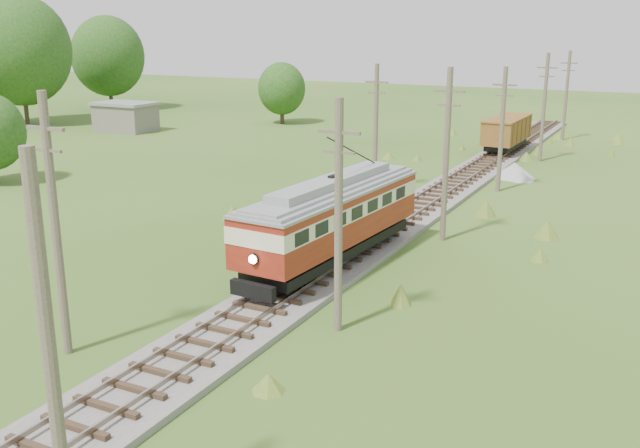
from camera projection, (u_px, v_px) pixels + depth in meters
The scene contains 16 objects.
railbed_main at pixel (405, 217), 41.71m from camera, with size 3.60×96.00×0.57m.
streetcar at pixel (333, 213), 32.70m from camera, with size 3.75×12.59×5.70m.
gondola at pixel (507, 131), 62.88m from camera, with size 2.77×8.08×2.67m.
gravel_pile at pixel (516, 171), 53.09m from camera, with size 3.18×3.38×1.16m.
utility_pole_r_1 at pixel (50, 362), 14.34m from camera, with size 0.30×0.30×8.80m.
utility_pole_r_2 at pixel (339, 215), 25.40m from camera, with size 1.60×0.30×8.60m.
utility_pole_r_3 at pixel (446, 154), 36.54m from camera, with size 1.60×0.30×9.00m.
utility_pole_r_4 at pixel (502, 128), 47.86m from camera, with size 1.60×0.30×8.40m.
utility_pole_r_5 at pixel (544, 106), 58.77m from camera, with size 1.60×0.30×8.90m.
utility_pole_r_6 at pixel (566, 95), 70.04m from camera, with size 1.60×0.30×8.70m.
utility_pole_l_a at pixel (55, 224), 23.49m from camera, with size 1.60×0.30×9.00m.
utility_pole_l_b at pixel (376, 127), 47.70m from camera, with size 1.60×0.30×8.60m.
tree_left_4 at pixel (20, 50), 80.38m from camera, with size 11.34×11.34×14.61m.
tree_left_5 at pixel (108, 56), 95.31m from camera, with size 9.66×9.66×12.44m.
tree_mid_a at pixel (282, 89), 82.14m from camera, with size 5.46×5.46×7.03m.
shed at pixel (126, 116), 76.91m from camera, with size 6.40×4.40×3.10m.
Camera 1 is at (13.90, -4.16, 10.92)m, focal length 40.00 mm.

